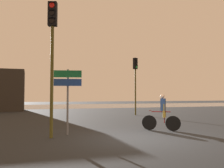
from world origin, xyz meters
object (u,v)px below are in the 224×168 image
(cyclist, at_px, (162,112))
(traffic_light_far_right, at_px, (135,75))
(traffic_light_near_left, at_px, (52,44))
(direction_sign_post, at_px, (68,89))

(cyclist, bearing_deg, traffic_light_far_right, 21.55)
(traffic_light_near_left, xyz_separation_m, cyclist, (4.84, 0.45, -2.64))
(traffic_light_far_right, xyz_separation_m, traffic_light_near_left, (-7.34, -9.03, 0.27))
(traffic_light_far_right, relative_size, traffic_light_near_left, 0.92)
(direction_sign_post, distance_m, cyclist, 4.28)
(traffic_light_near_left, bearing_deg, direction_sign_post, -119.92)
(traffic_light_far_right, height_order, cyclist, traffic_light_far_right)
(traffic_light_far_right, height_order, direction_sign_post, traffic_light_far_right)
(traffic_light_near_left, height_order, cyclist, traffic_light_near_left)
(traffic_light_near_left, distance_m, cyclist, 5.53)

